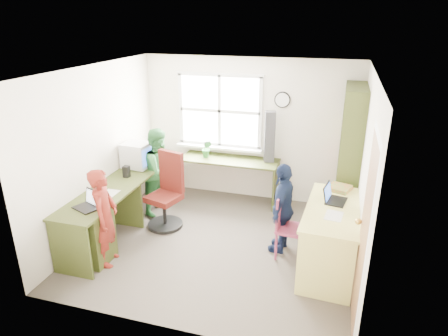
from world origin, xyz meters
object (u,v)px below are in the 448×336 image
Objects in this scene: right_desk at (332,224)px; swivel_chair at (167,195)px; bookshelf at (349,161)px; crt_monitor at (137,155)px; wooden_chair at (287,224)px; l_desk at (123,211)px; cd_tower at (270,137)px; person_green at (160,171)px; potted_plant at (207,149)px; person_red at (105,217)px; laptop_right at (333,197)px; laptop_left at (89,204)px; person_navy at (283,208)px.

right_desk is 2.45m from swivel_chair.
bookshelf is 4.75× the size of crt_monitor.
l_desk is at bearing -166.46° from wooden_chair.
cd_tower is (-1.25, 0.32, 0.17)m from bookshelf.
person_green is (-2.70, 0.83, 0.10)m from right_desk.
potted_plant is (0.66, 1.69, 0.45)m from l_desk.
right_desk is 2.84m from person_red.
potted_plant reaches higher than laptop_right.
person_green is (-2.67, 0.64, -0.18)m from laptop_right.
cd_tower reaches higher than right_desk.
swivel_chair is at bearing -103.81° from potted_plant.
laptop_right is 2.49m from potted_plant.
right_desk is at bearing -1.80° from wooden_chair.
person_red is (-2.18, -0.80, 0.18)m from wooden_chair.
laptop_left is 0.27× the size of person_green.
bookshelf is 1.12m from laptop_right.
laptop_right is at bearing -99.28° from bookshelf.
laptop_left is at bearing -106.17° from l_desk.
wooden_chair is (2.25, 0.26, 0.01)m from l_desk.
person_green is at bearing 102.75° from laptop_left.
wooden_chair is 2.28× the size of laptop_left.
swivel_chair is at bearing 56.82° from l_desk.
right_desk is 2.04m from cd_tower.
person_navy is (1.50, -1.28, -0.28)m from potted_plant.
swivel_chair is 0.85m from crt_monitor.
potted_plant is (-1.59, 1.43, 0.43)m from wooden_chair.
person_navy reaches higher than laptop_left.
crt_monitor is at bearing 115.88° from laptop_left.
l_desk is 3.35m from bookshelf.
laptop_right is (3.01, -0.56, -0.08)m from crt_monitor.
person_navy is (-0.09, 0.14, 0.15)m from wooden_chair.
swivel_chair is 1.89m from cd_tower.
cd_tower is at bearing 73.69° from laptop_left.
crt_monitor is at bearing 171.95° from wooden_chair.
swivel_chair is (0.40, 0.61, 0.04)m from l_desk.
potted_plant is (-2.12, 1.32, 0.03)m from laptop_right.
person_green reaches higher than swivel_chair.
bookshelf is at bearing 86.73° from right_desk.
potted_plant is (-2.15, 1.51, 0.30)m from right_desk.
swivel_chair is 0.91× the size of person_navy.
bookshelf reaches higher than right_desk.
potted_plant is 0.24× the size of person_red.
cd_tower is (1.31, 1.19, 0.68)m from swivel_chair.
laptop_right is at bearing -86.55° from person_red.
bookshelf is 2.31m from potted_plant.
person_navy reaches higher than laptop_right.
crt_monitor is 2.14m from cd_tower.
right_desk is at bearing 35.64° from laptop_left.
wooden_chair is 0.23m from person_navy.
person_navy is at bearing -40.63° from potted_plant.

